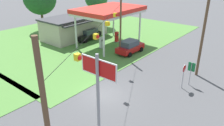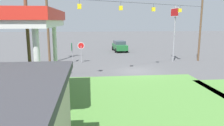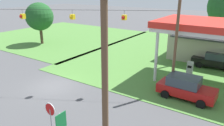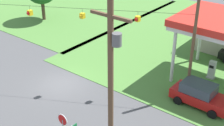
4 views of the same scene
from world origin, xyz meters
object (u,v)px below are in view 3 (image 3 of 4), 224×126
Objects in this scene: gas_station_store at (218,47)px; utility_pole_main at (105,59)px; gas_station_canopy at (217,27)px; tree_west_verge at (39,17)px; car_at_pumps_front at (186,87)px; stop_sign_roadside at (51,114)px; car_at_pumps_rear at (217,60)px; route_sign at (61,125)px; fuel_pump_near at (190,70)px.

utility_pole_main is at bearing -93.22° from gas_station_store.
tree_west_verge is (-25.14, 1.09, -0.91)m from gas_station_canopy.
car_at_pumps_front is at bearing -91.52° from gas_station_store.
gas_station_store reaches higher than stop_sign_roadside.
car_at_pumps_rear is 0.78× the size of tree_west_verge.
stop_sign_roadside is at bearing -112.00° from gas_station_canopy.
route_sign is at bearing -36.74° from tree_west_verge.
utility_pole_main reaches higher than car_at_pumps_front.
tree_west_verge is (-23.32, 1.09, 3.46)m from fuel_pump_near.
gas_station_store reaches higher than car_at_pumps_front.
fuel_pump_near is at bearing 90.06° from utility_pole_main.
gas_station_store is at bearing -82.35° from car_at_pumps_rear.
gas_station_canopy is 0.93× the size of gas_station_store.
gas_station_store is 21.58m from utility_pole_main.
gas_station_store reaches higher than fuel_pump_near.
utility_pole_main is at bearing 81.98° from car_at_pumps_rear.
utility_pole_main is 1.61× the size of tree_west_verge.
car_at_pumps_front is (-0.31, -11.56, -0.88)m from gas_station_store.
gas_station_store is 25.37m from tree_west_verge.
stop_sign_roadside is 1.04× the size of route_sign.
fuel_pump_near is 4.56m from car_at_pumps_front.
gas_station_canopy is 6.17m from car_at_pumps_rear.
car_at_pumps_front is 0.70× the size of tree_west_verge.
car_at_pumps_front is at bearing -78.60° from fuel_pump_near.
stop_sign_roadside is at bearing -105.34° from fuel_pump_near.
tree_west_verge reaches higher than route_sign.
car_at_pumps_front is (0.90, -4.47, 0.14)m from fuel_pump_near.
utility_pole_main is (-1.80, -14.09, 0.59)m from gas_station_canopy.
car_at_pumps_front is 0.89× the size of car_at_pumps_rear.
gas_station_canopy is 14.22m from utility_pole_main.
gas_station_store is at bearing -103.45° from stop_sign_roadside.
utility_pole_main is (-1.68, -18.56, 4.84)m from car_at_pumps_rear.
car_at_pumps_rear is at bearing 85.85° from car_at_pumps_front.
car_at_pumps_rear is at bearing 7.70° from tree_west_verge.
utility_pole_main reaches higher than tree_west_verge.
gas_station_canopy is 0.97× the size of utility_pole_main.
utility_pole_main is (3.85, -0.09, 3.94)m from stop_sign_roadside.
tree_west_verge reaches higher than gas_station_canopy.
car_at_pumps_rear is at bearing 84.83° from utility_pole_main.
utility_pole_main reaches higher than fuel_pump_near.
car_at_pumps_front is 10.68m from stop_sign_roadside.
route_sign is at bearing -100.70° from fuel_pump_near.
gas_station_store is 2.16× the size of car_at_pumps_rear.
tree_west_verge reaches higher than gas_station_store.
fuel_pump_near is at bearing -99.65° from gas_station_store.
gas_station_store is 4.31× the size of stop_sign_roadside.
car_at_pumps_rear is at bearing -79.50° from gas_station_store.
stop_sign_roadside reaches higher than fuel_pump_near.
gas_station_canopy is 15.47m from stop_sign_roadside.
gas_station_canopy is at bearing -112.00° from stop_sign_roadside.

